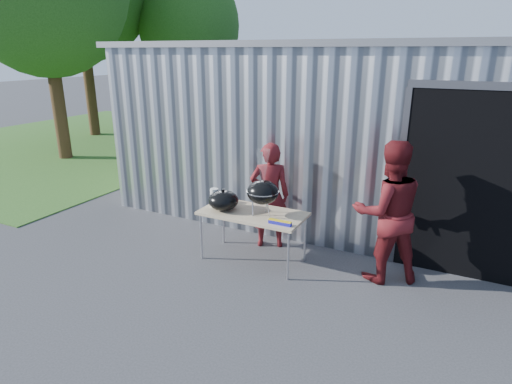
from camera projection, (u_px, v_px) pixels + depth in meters
The scene contains 12 objects.
ground at pixel (211, 281), 5.75m from camera, with size 80.00×80.00×0.00m, color #363639.
building at pixel (367, 123), 8.76m from camera, with size 8.20×6.20×3.10m.
grass_patch at pixel (84, 141), 14.69m from camera, with size 10.00×12.00×0.02m, color #2D591E.
tree_far at pixel (189, 26), 14.98m from camera, with size 3.51×3.51×5.81m.
folding_table at pixel (253, 215), 6.13m from camera, with size 1.50×0.75×0.75m.
kettle_grill at pixel (263, 187), 5.88m from camera, with size 0.45×0.45×0.94m.
grill_lid at pixel (223, 200), 6.17m from camera, with size 0.44×0.44×0.32m.
paper_towels at pixel (214, 198), 6.29m from camera, with size 0.12×0.12×0.28m, color white.
white_tub at pixel (226, 200), 6.48m from camera, with size 0.20×0.15×0.10m, color white.
foil_box at pixel (280, 223), 5.67m from camera, with size 0.32×0.05×0.06m.
person_cook at pixel (270, 196), 6.57m from camera, with size 0.61×0.40×1.66m, color maroon.
person_bystander at pixel (388, 212), 5.56m from camera, with size 0.92×0.72×1.90m, color maroon.
Camera 1 is at (2.85, -4.26, 2.95)m, focal length 30.00 mm.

